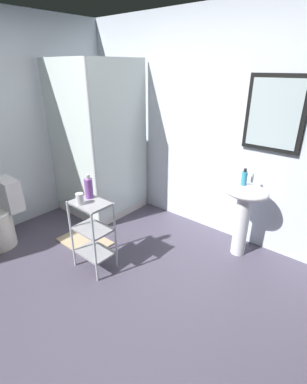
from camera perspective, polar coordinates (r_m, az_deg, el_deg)
ground_plane at (r=2.75m, az=-12.71°, el=-20.84°), size 4.20×4.20×0.02m
wall_back at (r=3.42m, az=10.94°, el=12.66°), size 4.20×0.14×2.50m
shower_stall at (r=3.95m, az=-10.63°, el=2.26°), size 0.92×0.92×2.00m
pedestal_sink at (r=3.08m, az=17.78°, el=-2.73°), size 0.46×0.37×0.81m
sink_faucet at (r=3.07m, az=19.33°, el=2.75°), size 0.03×0.03×0.10m
toilet at (r=3.65m, az=-28.66°, el=-4.96°), size 0.37×0.49×0.76m
storage_cart at (r=2.85m, az=-12.17°, el=-7.55°), size 0.38×0.28×0.74m
hand_soap_bottle at (r=2.96m, az=17.85°, el=2.73°), size 0.06×0.06×0.17m
conditioner_bottle_purple at (r=2.77m, az=-12.94°, el=0.85°), size 0.08×0.08×0.24m
rinse_cup at (r=2.68m, az=-14.66°, el=-1.33°), size 0.07×0.07×0.11m
bath_mat at (r=3.49m, az=-13.70°, el=-9.62°), size 0.60×0.40×0.02m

